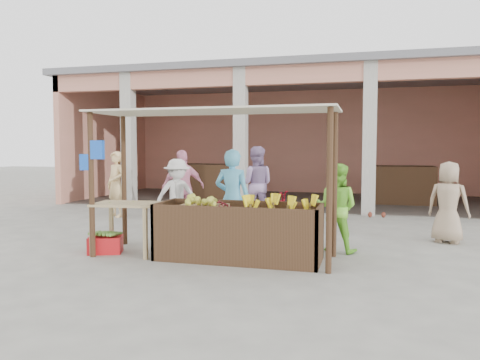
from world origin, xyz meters
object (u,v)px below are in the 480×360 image
(vendor_blue, at_px, (232,196))
(motorcycle, at_px, (264,210))
(side_table, at_px, (127,211))
(fruit_stall, at_px, (239,235))
(vendor_green, at_px, (337,205))
(red_crate, at_px, (105,245))

(vendor_blue, xyz_separation_m, motorcycle, (0.16, 1.87, -0.49))
(side_table, xyz_separation_m, motorcycle, (1.75, 2.73, -0.27))
(fruit_stall, relative_size, side_table, 2.28)
(side_table, xyz_separation_m, vendor_blue, (1.59, 0.86, 0.22))
(vendor_green, bearing_deg, vendor_blue, 20.36)
(red_crate, height_order, motorcycle, motorcycle)
(fruit_stall, xyz_separation_m, red_crate, (-2.31, -0.13, -0.26))
(side_table, distance_m, vendor_green, 3.55)
(fruit_stall, relative_size, red_crate, 4.78)
(side_table, relative_size, red_crate, 2.10)
(fruit_stall, height_order, motorcycle, motorcycle)
(motorcycle, bearing_deg, fruit_stall, -169.94)
(side_table, xyz_separation_m, red_crate, (-0.40, -0.04, -0.58))
(fruit_stall, bearing_deg, red_crate, -176.66)
(vendor_blue, distance_m, vendor_green, 1.81)
(side_table, relative_size, vendor_green, 0.71)
(fruit_stall, bearing_deg, motorcycle, 93.58)
(motorcycle, bearing_deg, side_table, 153.78)
(motorcycle, bearing_deg, red_crate, 148.73)
(vendor_green, bearing_deg, motorcycle, -32.34)
(red_crate, distance_m, vendor_green, 4.00)
(side_table, height_order, motorcycle, motorcycle)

